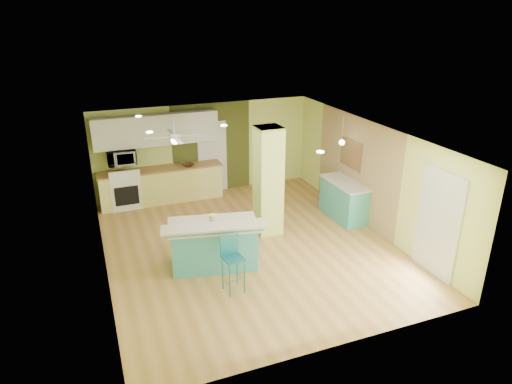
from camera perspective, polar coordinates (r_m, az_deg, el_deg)
floor at (r=10.09m, az=-0.86°, el=-6.74°), size 6.00×7.00×0.01m
ceiling at (r=9.16m, az=-0.94°, el=7.17°), size 6.00×7.00×0.01m
wall_back at (r=12.72m, az=-6.44°, el=5.40°), size 6.00×0.01×2.50m
wall_front at (r=6.74m, az=9.75°, el=-10.61°), size 6.00×0.01×2.50m
wall_left at (r=9.05m, az=-19.05°, el=-2.71°), size 0.01×7.00×2.50m
wall_right at (r=10.90m, az=14.08°, el=2.03°), size 0.01×7.00×2.50m
wood_panel at (r=11.36m, az=12.31°, el=2.99°), size 0.02×3.40×2.50m
olive_accent at (r=12.76m, az=-5.55°, el=5.48°), size 2.20×0.02×2.50m
interior_door at (r=12.80m, az=-5.48°, el=4.38°), size 0.82×0.05×2.00m
french_door at (r=9.32m, az=21.78°, el=-3.72°), size 0.04×1.08×2.10m
column at (r=10.21m, az=1.54°, el=1.35°), size 0.55×0.55×2.50m
kitchen_run at (r=12.44m, az=-11.70°, el=0.89°), size 3.25×0.63×0.94m
stove at (r=12.33m, az=-16.02°, el=0.23°), size 0.76×0.66×1.08m
upper_cabinets at (r=12.11m, az=-12.34°, el=7.62°), size 3.20×0.34×0.80m
microwave at (r=12.05m, az=-16.46°, el=4.19°), size 0.70×0.48×0.39m
ceiling_fan at (r=10.85m, az=-10.16°, el=6.85°), size 1.41×1.41×0.61m
pendant_lamp at (r=11.11m, az=10.68°, el=6.13°), size 0.14×0.14×0.69m
wall_decor at (r=11.41m, az=11.79°, el=4.71°), size 0.03×0.90×0.70m
peninsula at (r=9.18m, az=-5.30°, el=-6.44°), size 2.05×1.41×1.07m
bar_stool at (r=8.30m, az=-3.09°, el=-7.89°), size 0.40×0.40×1.07m
side_counter at (r=11.44m, az=10.91°, el=-0.93°), size 0.62×1.45×0.94m
fruit_bowl at (r=12.31m, az=-8.49°, el=3.39°), size 0.37×0.37×0.07m
canister at (r=9.02m, az=-5.41°, el=-3.32°), size 0.16×0.16×0.17m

